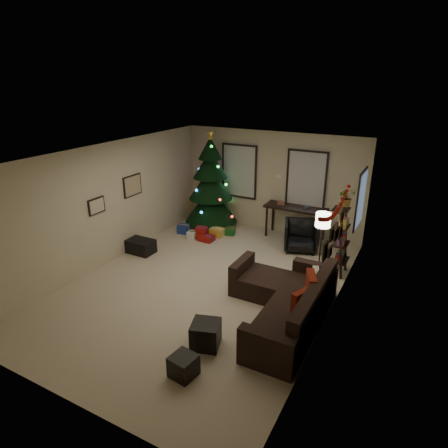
{
  "coord_description": "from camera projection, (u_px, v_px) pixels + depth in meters",
  "views": [
    {
      "loc": [
        3.64,
        -6.02,
        4.04
      ],
      "look_at": [
        0.1,
        0.6,
        1.15
      ],
      "focal_mm": 31.12,
      "sensor_mm": 36.0,
      "label": 1
    }
  ],
  "objects": [
    {
      "name": "window_back_left",
      "position": [
        239.0,
        171.0,
        10.73
      ],
      "size": [
        1.05,
        0.06,
        1.5
      ],
      "color": "#728CB2",
      "rests_on": "wall_back"
    },
    {
      "name": "desk",
      "position": [
        296.0,
        210.0,
        10.03
      ],
      "size": [
        1.6,
        0.57,
        0.86
      ],
      "color": "black",
      "rests_on": "floor"
    },
    {
      "name": "ottoman_far",
      "position": [
        183.0,
        366.0,
        5.53
      ],
      "size": [
        0.39,
        0.39,
        0.33
      ],
      "primitive_type": "cube",
      "rotation": [
        0.0,
        0.0,
        -0.14
      ],
      "color": "black",
      "rests_on": "floor"
    },
    {
      "name": "storage_bin",
      "position": [
        141.0,
        246.0,
        9.39
      ],
      "size": [
        0.66,
        0.44,
        0.33
      ],
      "primitive_type": "cube",
      "rotation": [
        0.0,
        0.0,
        -0.01
      ],
      "color": "black",
      "rests_on": "floor"
    },
    {
      "name": "wall_left",
      "position": [
        108.0,
        204.0,
        8.62
      ],
      "size": [
        0.0,
        7.0,
        7.0
      ],
      "primitive_type": "plane",
      "rotation": [
        1.57,
        0.0,
        1.57
      ],
      "color": "beige",
      "rests_on": "floor"
    },
    {
      "name": "art_abstract",
      "position": [
        97.0,
        206.0,
        8.29
      ],
      "size": [
        0.04,
        0.45,
        0.35
      ],
      "color": "black",
      "rests_on": "wall_left"
    },
    {
      "name": "art_map",
      "position": [
        132.0,
        186.0,
        9.2
      ],
      "size": [
        0.04,
        0.6,
        0.5
      ],
      "color": "black",
      "rests_on": "wall_left"
    },
    {
      "name": "ceiling",
      "position": [
        204.0,
        154.0,
        7.04
      ],
      "size": [
        7.0,
        7.0,
        0.0
      ],
      "primitive_type": "plane",
      "rotation": [
        3.14,
        0.0,
        0.0
      ],
      "color": "white",
      "rests_on": "floor"
    },
    {
      "name": "stocking_left",
      "position": [
        268.0,
        175.0,
        10.46
      ],
      "size": [
        0.2,
        0.05,
        0.36
      ],
      "color": "#990F0C",
      "rests_on": "wall_back"
    },
    {
      "name": "wall_front",
      "position": [
        56.0,
        316.0,
        4.64
      ],
      "size": [
        5.0,
        0.0,
        5.0
      ],
      "primitive_type": "plane",
      "rotation": [
        -1.57,
        0.0,
        0.0
      ],
      "color": "beige",
      "rests_on": "floor"
    },
    {
      "name": "window_right_wall",
      "position": [
        361.0,
        199.0,
        8.48
      ],
      "size": [
        0.06,
        0.9,
        1.3
      ],
      "color": "#728CB2",
      "rests_on": "wall_right"
    },
    {
      "name": "wall_right",
      "position": [
        335.0,
        249.0,
        6.43
      ],
      "size": [
        0.0,
        7.0,
        7.0
      ],
      "primitive_type": "plane",
      "rotation": [
        1.57,
        0.0,
        -1.57
      ],
      "color": "beige",
      "rests_on": "floor"
    },
    {
      "name": "floor_lamp",
      "position": [
        323.0,
        224.0,
        7.86
      ],
      "size": [
        0.31,
        0.31,
        1.45
      ],
      "rotation": [
        0.0,
        0.0,
        -0.11
      ],
      "color": "black",
      "rests_on": "floor"
    },
    {
      "name": "pillow_red_b",
      "position": [
        311.0,
        287.0,
        6.65
      ],
      "size": [
        0.31,
        0.5,
        0.49
      ],
      "primitive_type": "cube",
      "rotation": [
        0.0,
        0.0,
        0.4
      ],
      "color": "maroon",
      "rests_on": "sofa"
    },
    {
      "name": "stocking_right",
      "position": [
        279.0,
        181.0,
        10.32
      ],
      "size": [
        0.2,
        0.05,
        0.36
      ],
      "color": "#990F0C",
      "rests_on": "wall_back"
    },
    {
      "name": "pillow_cream",
      "position": [
        315.0,
        280.0,
        6.9
      ],
      "size": [
        0.23,
        0.4,
        0.39
      ],
      "primitive_type": "cube",
      "rotation": [
        0.0,
        0.0,
        0.32
      ],
      "color": "beige",
      "rests_on": "sofa"
    },
    {
      "name": "ottoman_near",
      "position": [
        206.0,
        334.0,
        6.13
      ],
      "size": [
        0.55,
        0.55,
        0.42
      ],
      "primitive_type": "cube",
      "rotation": [
        0.0,
        0.0,
        0.31
      ],
      "color": "black",
      "rests_on": "floor"
    },
    {
      "name": "gallery",
      "position": [
        334.0,
        238.0,
        6.29
      ],
      "size": [
        0.03,
        1.25,
        0.54
      ],
      "color": "black",
      "rests_on": "wall_right"
    },
    {
      "name": "floor",
      "position": [
        206.0,
        284.0,
        8.01
      ],
      "size": [
        7.0,
        7.0,
        0.0
      ],
      "primitive_type": "plane",
      "color": "#C6B496",
      "rests_on": "ground"
    },
    {
      "name": "desk_chair",
      "position": [
        301.0,
        236.0,
        9.47
      ],
      "size": [
        0.9,
        0.87,
        0.74
      ],
      "primitive_type": "imported",
      "rotation": [
        0.0,
        0.0,
        0.34
      ],
      "color": "black",
      "rests_on": "floor"
    },
    {
      "name": "potted_plant",
      "position": [
        347.0,
        194.0,
        7.75
      ],
      "size": [
        0.59,
        0.58,
        0.49
      ],
      "primitive_type": "imported",
      "rotation": [
        0.0,
        0.0,
        0.66
      ],
      "color": "#4C4C4C",
      "rests_on": "bookshelf"
    },
    {
      "name": "window_back_right",
      "position": [
        306.0,
        179.0,
        9.89
      ],
      "size": [
        1.05,
        0.06,
        1.5
      ],
      "color": "#728CB2",
      "rests_on": "wall_back"
    },
    {
      "name": "presents",
      "position": [
        206.0,
        233.0,
        10.33
      ],
      "size": [
        1.43,
        1.01,
        0.3
      ],
      "rotation": [
        0.0,
        0.0,
        -0.16
      ],
      "color": "maroon",
      "rests_on": "floor"
    },
    {
      "name": "christmas_tree",
      "position": [
        211.0,
        187.0,
        10.74
      ],
      "size": [
        1.47,
        1.47,
        2.74
      ],
      "rotation": [
        0.0,
        0.0,
        -0.22
      ],
      "color": "black",
      "rests_on": "floor"
    },
    {
      "name": "wall_back",
      "position": [
        272.0,
        182.0,
        10.4
      ],
      "size": [
        5.0,
        0.0,
        5.0
      ],
      "primitive_type": "plane",
      "rotation": [
        1.57,
        0.0,
        0.0
      ],
      "color": "beige",
      "rests_on": "floor"
    },
    {
      "name": "pillow_red_a",
      "position": [
        301.0,
        302.0,
        6.22
      ],
      "size": [
        0.25,
        0.42,
        0.41
      ],
      "primitive_type": "cube",
      "rotation": [
        0.0,
        0.0,
        -0.37
      ],
      "color": "maroon",
      "rests_on": "sofa"
    },
    {
      "name": "bookshelf",
      "position": [
        342.0,
        239.0,
        8.16
      ],
      "size": [
        0.3,
        0.5,
        1.69
      ],
      "color": "black",
      "rests_on": "floor"
    },
    {
      "name": "sofa",
      "position": [
        287.0,
        303.0,
        6.84
      ],
      "size": [
        1.85,
        2.69,
        0.86
      ],
      "color": "black",
      "rests_on": "floor"
    },
    {
      "name": "garland",
      "position": [
        336.0,
        207.0,
        6.15
      ],
      "size": [
        0.08,
        1.9,
        0.3
      ],
      "primitive_type": null,
      "color": "#A5140C",
      "rests_on": "wall_right"
    }
  ]
}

